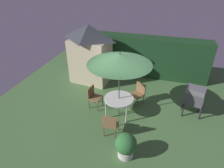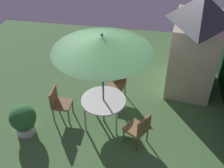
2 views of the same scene
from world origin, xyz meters
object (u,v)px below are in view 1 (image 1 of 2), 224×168
object	(u,v)px
chair_far_side	(110,123)
potted_plant_by_shed	(126,145)
chair_near_shed	(94,96)
patio_table	(119,100)
patio_umbrella	(120,59)
garden_shed	(90,54)
chair_toward_hedge	(139,92)
bbq_grill	(194,96)

from	to	relation	value
chair_far_side	potted_plant_by_shed	xyz separation A→B (m)	(0.68, -0.69, -0.08)
chair_near_shed	chair_far_side	size ratio (longest dim) A/B	1.00
patio_table	chair_near_shed	world-z (taller)	chair_near_shed
patio_table	patio_umbrella	bearing A→B (deg)	45.00
garden_shed	chair_toward_hedge	xyz separation A→B (m)	(2.60, -1.27, -0.91)
patio_umbrella	chair_far_side	distance (m)	2.15
patio_umbrella	potted_plant_by_shed	distance (m)	2.73
chair_far_side	chair_near_shed	bearing A→B (deg)	129.28
garden_shed	chair_near_shed	xyz separation A→B (m)	(0.91, -2.04, -0.91)
bbq_grill	chair_near_shed	bearing A→B (deg)	-171.30
patio_table	bbq_grill	size ratio (longest dim) A/B	0.92
chair_near_shed	garden_shed	bearing A→B (deg)	113.96
chair_toward_hedge	bbq_grill	bearing A→B (deg)	-5.12
patio_umbrella	garden_shed	bearing A→B (deg)	131.90
garden_shed	bbq_grill	bearing A→B (deg)	-17.32
chair_toward_hedge	garden_shed	bearing A→B (deg)	153.88
garden_shed	patio_table	xyz separation A→B (m)	(1.99, -2.22, -0.76)
patio_table	chair_near_shed	size ratio (longest dim) A/B	1.23
garden_shed	patio_table	world-z (taller)	garden_shed
chair_toward_hedge	potted_plant_by_shed	bearing A→B (deg)	-88.05
patio_umbrella	bbq_grill	size ratio (longest dim) A/B	2.13
potted_plant_by_shed	chair_far_side	bearing A→B (deg)	134.70
chair_near_shed	potted_plant_by_shed	size ratio (longest dim) A/B	1.08
chair_toward_hedge	potted_plant_by_shed	size ratio (longest dim) A/B	1.08
garden_shed	chair_toward_hedge	bearing A→B (deg)	-26.12
garden_shed	chair_near_shed	size ratio (longest dim) A/B	3.13
bbq_grill	potted_plant_by_shed	size ratio (longest dim) A/B	1.45
bbq_grill	chair_near_shed	size ratio (longest dim) A/B	1.33
patio_table	chair_near_shed	xyz separation A→B (m)	(-1.09, 0.18, -0.16)
chair_near_shed	patio_table	bearing A→B (deg)	-9.63
garden_shed	patio_table	distance (m)	3.08
patio_table	chair_toward_hedge	distance (m)	1.13
patio_umbrella	chair_far_side	world-z (taller)	patio_umbrella
garden_shed	chair_far_side	xyz separation A→B (m)	(2.01, -3.39, -0.91)
garden_shed	patio_umbrella	distance (m)	3.11
patio_umbrella	chair_toward_hedge	xyz separation A→B (m)	(0.60, 0.95, -1.80)
bbq_grill	patio_umbrella	bearing A→B (deg)	-164.16
patio_umbrella	chair_far_side	xyz separation A→B (m)	(0.02, -1.17, -1.80)
patio_umbrella	potted_plant_by_shed	world-z (taller)	patio_umbrella
chair_toward_hedge	potted_plant_by_shed	world-z (taller)	chair_toward_hedge
patio_table	patio_umbrella	xyz separation A→B (m)	(0.00, 0.00, 1.64)
bbq_grill	chair_far_side	size ratio (longest dim) A/B	1.33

